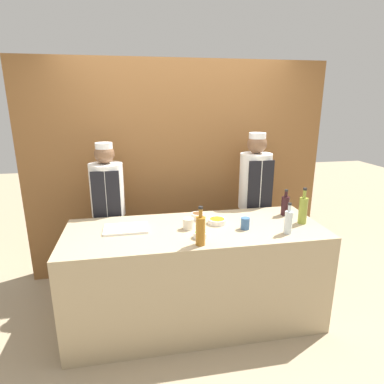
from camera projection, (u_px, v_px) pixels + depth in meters
name	position (u px, v px, depth m)	size (l,w,h in m)	color
ground_plane	(195.00, 317.00, 3.03)	(14.00, 14.00, 0.00)	tan
cabinet_wall	(178.00, 170.00, 3.71)	(3.36, 0.18, 2.40)	brown
counter	(195.00, 275.00, 2.90)	(2.23, 0.84, 0.91)	tan
sauce_bowl_orange	(217.00, 221.00, 2.88)	(0.16, 0.16, 0.04)	white
sauce_bowl_brown	(198.00, 216.00, 2.98)	(0.12, 0.12, 0.06)	white
sauce_bowl_green	(200.00, 235.00, 2.58)	(0.11, 0.11, 0.05)	white
cutting_board	(126.00, 229.00, 2.74)	(0.37, 0.24, 0.02)	white
bottle_wine	(285.00, 205.00, 3.07)	(0.07, 0.07, 0.25)	black
bottle_oil	(303.00, 210.00, 2.86)	(0.08, 0.08, 0.33)	olive
bottle_clear	(288.00, 222.00, 2.65)	(0.07, 0.07, 0.26)	silver
bottle_amber	(200.00, 230.00, 2.43)	(0.07, 0.07, 0.31)	#9E661E
cup_cream	(188.00, 224.00, 2.75)	(0.09, 0.09, 0.09)	silver
cup_blue	(245.00, 223.00, 2.75)	(0.08, 0.08, 0.10)	#386093
chef_left	(109.00, 214.00, 3.25)	(0.33, 0.33, 1.59)	#28282D
chef_right	(254.00, 202.00, 3.50)	(0.34, 0.34, 1.65)	#28282D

